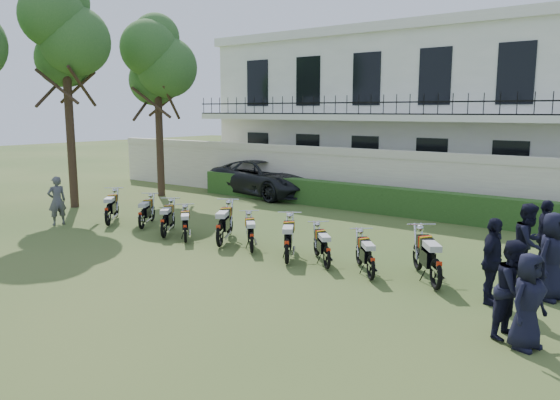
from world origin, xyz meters
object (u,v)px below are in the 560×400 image
(officer_2, at_px, (492,261))
(officer_0, at_px, (528,301))
(motorcycle_6, at_px, (287,245))
(officer_1, at_px, (514,289))
(motorcycle_7, at_px, (327,252))
(motorcycle_1, at_px, (141,216))
(motorcycle_0, at_px, (108,211))
(motorcycle_8, at_px, (371,262))
(motorcycle_5, at_px, (252,237))
(officer_5, at_px, (545,236))
(tree_west_mid, at_px, (65,33))
(motorcycle_4, at_px, (220,229))
(tree_west_near, at_px, (157,61))
(inspector, at_px, (57,201))
(motorcycle_2, at_px, (164,223))
(suv, at_px, (265,178))
(officer_4, at_px, (528,243))
(motorcycle_9, at_px, (436,266))
(officer_3, at_px, (552,256))
(motorcycle_3, at_px, (185,228))

(officer_2, bearing_deg, officer_0, -149.11)
(motorcycle_6, bearing_deg, officer_1, -45.45)
(motorcycle_7, relative_size, officer_1, 0.78)
(motorcycle_1, bearing_deg, motorcycle_0, 159.90)
(motorcycle_0, height_order, motorcycle_8, motorcycle_0)
(motorcycle_5, xyz_separation_m, motorcycle_7, (2.40, -0.04, -0.00))
(officer_0, bearing_deg, officer_5, 26.90)
(tree_west_mid, height_order, motorcycle_6, tree_west_mid)
(tree_west_mid, xyz_separation_m, motorcycle_7, (12.57, -1.22, -6.23))
(officer_5, bearing_deg, motorcycle_6, 114.13)
(motorcycle_4, bearing_deg, officer_0, -43.45)
(motorcycle_4, xyz_separation_m, officer_0, (8.41, -1.73, 0.26))
(tree_west_near, height_order, motorcycle_4, tree_west_near)
(motorcycle_8, bearing_deg, officer_0, -65.36)
(inspector, bearing_deg, tree_west_near, -148.46)
(motorcycle_2, bearing_deg, officer_0, -45.83)
(motorcycle_7, xyz_separation_m, suv, (-8.48, 8.16, 0.35))
(officer_1, bearing_deg, motorcycle_2, 96.24)
(inspector, xyz_separation_m, officer_4, (14.01, 2.98, 0.07))
(tree_west_near, distance_m, motorcycle_8, 15.37)
(officer_4, bearing_deg, officer_0, -157.24)
(inspector, bearing_deg, motorcycle_9, 108.17)
(motorcycle_2, height_order, motorcycle_9, motorcycle_9)
(tree_west_near, height_order, officer_1, tree_west_near)
(suv, distance_m, officer_5, 13.61)
(motorcycle_0, distance_m, officer_5, 12.95)
(motorcycle_1, xyz_separation_m, suv, (-1.37, 8.01, 0.33))
(tree_west_near, xyz_separation_m, officer_0, (16.98, -6.98, -5.10))
(motorcycle_5, bearing_deg, officer_0, -57.58)
(suv, relative_size, officer_5, 3.33)
(motorcycle_7, distance_m, officer_4, 4.50)
(motorcycle_5, bearing_deg, suv, 83.06)
(motorcycle_1, distance_m, motorcycle_4, 3.61)
(motorcycle_0, bearing_deg, motorcycle_4, -41.09)
(motorcycle_9, height_order, officer_1, officer_1)
(motorcycle_0, bearing_deg, officer_0, -49.96)
(officer_3, bearing_deg, motorcycle_0, 112.67)
(officer_4, bearing_deg, motorcycle_9, 153.18)
(officer_0, bearing_deg, motorcycle_6, 93.57)
(motorcycle_5, bearing_deg, motorcycle_6, -55.48)
(motorcycle_5, bearing_deg, motorcycle_3, 143.41)
(motorcycle_7, xyz_separation_m, officer_5, (4.14, 3.06, 0.41))
(motorcycle_3, bearing_deg, motorcycle_0, 133.03)
(motorcycle_0, xyz_separation_m, officer_5, (12.53, 3.28, 0.34))
(officer_0, bearing_deg, motorcycle_8, 83.96)
(officer_1, distance_m, officer_3, 2.42)
(motorcycle_4, bearing_deg, officer_3, -24.82)
(motorcycle_9, relative_size, officer_0, 1.11)
(motorcycle_2, distance_m, motorcycle_6, 4.59)
(motorcycle_2, bearing_deg, officer_3, -30.82)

